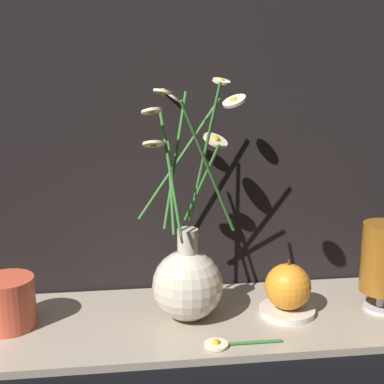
% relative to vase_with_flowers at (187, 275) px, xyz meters
% --- Properties ---
extents(ground_plane, '(6.00, 6.00, 0.00)m').
position_rel_vase_with_flowers_xyz_m(ground_plane, '(0.01, -0.01, -0.08)').
color(ground_plane, black).
extents(shelf, '(0.78, 0.26, 0.01)m').
position_rel_vase_with_flowers_xyz_m(shelf, '(0.01, -0.01, -0.08)').
color(shelf, tan).
rests_on(shelf, ground_plane).
extents(vase_with_flowers, '(0.16, 0.27, 0.39)m').
position_rel_vase_with_flowers_xyz_m(vase_with_flowers, '(0.00, 0.00, 0.00)').
color(vase_with_flowers, beige).
rests_on(vase_with_flowers, shelf).
extents(yellow_mug, '(0.10, 0.09, 0.08)m').
position_rel_vase_with_flowers_xyz_m(yellow_mug, '(-0.29, 0.00, -0.03)').
color(yellow_mug, '#DB5138').
rests_on(yellow_mug, shelf).
extents(tea_glass, '(0.08, 0.08, 0.15)m').
position_rel_vase_with_flowers_xyz_m(tea_glass, '(0.33, -0.02, 0.02)').
color(tea_glass, silver).
rests_on(tea_glass, shelf).
extents(saucer_plate, '(0.09, 0.09, 0.01)m').
position_rel_vase_with_flowers_xyz_m(saucer_plate, '(0.17, -0.01, -0.07)').
color(saucer_plate, silver).
rests_on(saucer_plate, shelf).
extents(orange_fruit, '(0.08, 0.08, 0.08)m').
position_rel_vase_with_flowers_xyz_m(orange_fruit, '(0.17, -0.01, -0.02)').
color(orange_fruit, orange).
rests_on(orange_fruit, saucer_plate).
extents(loose_daisy, '(0.12, 0.04, 0.01)m').
position_rel_vase_with_flowers_xyz_m(loose_daisy, '(0.04, -0.10, -0.07)').
color(loose_daisy, '#336B2D').
rests_on(loose_daisy, shelf).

